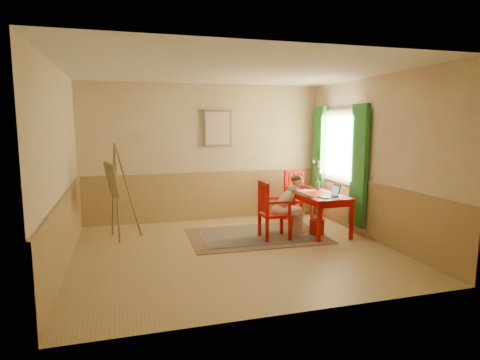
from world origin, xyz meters
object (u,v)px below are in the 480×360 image
object	(u,v)px
chair_back	(297,196)
easel	(114,183)
laptop	(330,195)
table	(320,199)
figure	(290,203)
chair_left	(272,210)

from	to	relation	value
chair_back	easel	bearing A→B (deg)	-173.74
laptop	easel	bearing A→B (deg)	165.41
table	laptop	size ratio (longest dim) A/B	3.18
chair_back	figure	world-z (taller)	figure
table	figure	size ratio (longest dim) A/B	1.08
chair_back	figure	distance (m)	1.35
table	laptop	xyz separation A→B (m)	(0.02, -0.31, 0.13)
chair_left	easel	size ratio (longest dim) A/B	0.61
chair_back	laptop	bearing A→B (deg)	-89.48
table	chair_left	xyz separation A→B (m)	(-1.00, -0.14, -0.12)
table	figure	bearing A→B (deg)	-168.41
chair_back	laptop	distance (m)	1.36
table	chair_back	bearing A→B (deg)	89.42
chair_left	easel	bearing A→B (deg)	163.56
figure	easel	xyz separation A→B (m)	(-2.94, 0.77, 0.38)
chair_left	figure	world-z (taller)	figure
chair_left	easel	xyz separation A→B (m)	(-2.61, 0.77, 0.49)
figure	laptop	size ratio (longest dim) A/B	2.95
table	chair_back	xyz separation A→B (m)	(0.01, 1.03, -0.11)
table	laptop	world-z (taller)	laptop
figure	laptop	world-z (taller)	figure
chair_left	chair_back	distance (m)	1.54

